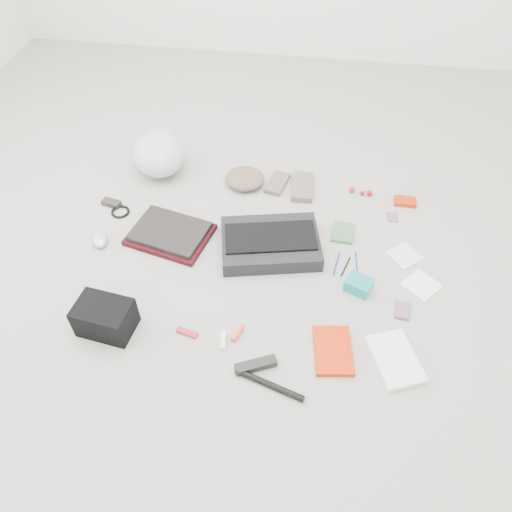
# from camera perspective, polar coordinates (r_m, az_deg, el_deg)

# --- Properties ---
(ground_plane) EXTENTS (4.00, 4.00, 0.00)m
(ground_plane) POSITION_cam_1_polar(r_m,az_deg,el_deg) (2.23, 0.00, -0.86)
(ground_plane) COLOR gray
(messenger_bag) EXTENTS (0.50, 0.40, 0.07)m
(messenger_bag) POSITION_cam_1_polar(r_m,az_deg,el_deg) (2.26, 1.65, 1.45)
(messenger_bag) COLOR black
(messenger_bag) RESTS_ON ground_plane
(bag_flap) EXTENTS (0.44, 0.27, 0.01)m
(bag_flap) POSITION_cam_1_polar(r_m,az_deg,el_deg) (2.23, 1.67, 2.20)
(bag_flap) COLOR black
(bag_flap) RESTS_ON messenger_bag
(laptop_sleeve) EXTENTS (0.41, 0.35, 0.03)m
(laptop_sleeve) POSITION_cam_1_polar(r_m,az_deg,el_deg) (2.37, -9.77, 2.40)
(laptop_sleeve) COLOR #32080C
(laptop_sleeve) RESTS_ON ground_plane
(laptop) EXTENTS (0.38, 0.31, 0.02)m
(laptop) POSITION_cam_1_polar(r_m,az_deg,el_deg) (2.35, -9.84, 2.81)
(laptop) COLOR black
(laptop) RESTS_ON laptop_sleeve
(bike_helmet) EXTENTS (0.39, 0.42, 0.20)m
(bike_helmet) POSITION_cam_1_polar(r_m,az_deg,el_deg) (2.72, -11.09, 11.44)
(bike_helmet) COLOR silver
(bike_helmet) RESTS_ON ground_plane
(beanie) EXTENTS (0.21, 0.20, 0.07)m
(beanie) POSITION_cam_1_polar(r_m,az_deg,el_deg) (2.61, -1.28, 8.85)
(beanie) COLOR brown
(beanie) RESTS_ON ground_plane
(mitten_left) EXTENTS (0.12, 0.19, 0.03)m
(mitten_left) POSITION_cam_1_polar(r_m,az_deg,el_deg) (2.62, 2.43, 8.32)
(mitten_left) COLOR #685B53
(mitten_left) RESTS_ON ground_plane
(mitten_right) EXTENTS (0.12, 0.22, 0.03)m
(mitten_right) POSITION_cam_1_polar(r_m,az_deg,el_deg) (2.60, 5.30, 7.90)
(mitten_right) COLOR #6B6055
(mitten_right) RESTS_ON ground_plane
(power_brick) EXTENTS (0.10, 0.06, 0.03)m
(power_brick) POSITION_cam_1_polar(r_m,az_deg,el_deg) (2.60, -16.18, 5.83)
(power_brick) COLOR black
(power_brick) RESTS_ON ground_plane
(cable_coil) EXTENTS (0.12, 0.12, 0.01)m
(cable_coil) POSITION_cam_1_polar(r_m,az_deg,el_deg) (2.55, -15.25, 4.90)
(cable_coil) COLOR black
(cable_coil) RESTS_ON ground_plane
(mouse) EXTENTS (0.11, 0.13, 0.04)m
(mouse) POSITION_cam_1_polar(r_m,az_deg,el_deg) (2.42, -17.43, 1.87)
(mouse) COLOR #B0B2BE
(mouse) RESTS_ON ground_plane
(camera_bag) EXTENTS (0.23, 0.18, 0.14)m
(camera_bag) POSITION_cam_1_polar(r_m,az_deg,el_deg) (2.05, -16.87, -6.75)
(camera_bag) COLOR black
(camera_bag) RESTS_ON ground_plane
(multitool) EXTENTS (0.09, 0.04, 0.01)m
(multitool) POSITION_cam_1_polar(r_m,az_deg,el_deg) (2.02, -7.89, -8.66)
(multitool) COLOR #AA1C29
(multitool) RESTS_ON ground_plane
(toiletry_tube_white) EXTENTS (0.03, 0.08, 0.02)m
(toiletry_tube_white) POSITION_cam_1_polar(r_m,az_deg,el_deg) (1.98, -3.75, -9.61)
(toiletry_tube_white) COLOR silver
(toiletry_tube_white) RESTS_ON ground_plane
(toiletry_tube_orange) EXTENTS (0.05, 0.08, 0.02)m
(toiletry_tube_orange) POSITION_cam_1_polar(r_m,az_deg,el_deg) (1.99, -2.12, -8.80)
(toiletry_tube_orange) COLOR #EB5321
(toiletry_tube_orange) RESTS_ON ground_plane
(u_lock) EXTENTS (0.16, 0.10, 0.03)m
(u_lock) POSITION_cam_1_polar(r_m,az_deg,el_deg) (1.91, -0.02, -12.38)
(u_lock) COLOR black
(u_lock) RESTS_ON ground_plane
(bike_pump) EXTENTS (0.27, 0.10, 0.03)m
(bike_pump) POSITION_cam_1_polar(r_m,az_deg,el_deg) (1.88, 1.53, -14.48)
(bike_pump) COLOR black
(bike_pump) RESTS_ON ground_plane
(book_red) EXTENTS (0.17, 0.23, 0.02)m
(book_red) POSITION_cam_1_polar(r_m,az_deg,el_deg) (1.97, 8.78, -10.62)
(book_red) COLOR red
(book_red) RESTS_ON ground_plane
(book_white) EXTENTS (0.23, 0.28, 0.02)m
(book_white) POSITION_cam_1_polar(r_m,az_deg,el_deg) (2.00, 15.61, -11.31)
(book_white) COLOR white
(book_white) RESTS_ON ground_plane
(notepad) EXTENTS (0.11, 0.14, 0.02)m
(notepad) POSITION_cam_1_polar(r_m,az_deg,el_deg) (2.39, 9.90, 2.67)
(notepad) COLOR #396A44
(notepad) RESTS_ON ground_plane
(pen_blue) EXTENTS (0.03, 0.14, 0.01)m
(pen_blue) POSITION_cam_1_polar(r_m,az_deg,el_deg) (2.25, 9.18, -0.90)
(pen_blue) COLOR navy
(pen_blue) RESTS_ON ground_plane
(pen_black) EXTENTS (0.04, 0.12, 0.01)m
(pen_black) POSITION_cam_1_polar(r_m,az_deg,el_deg) (2.25, 10.23, -1.18)
(pen_black) COLOR black
(pen_black) RESTS_ON ground_plane
(pen_navy) EXTENTS (0.02, 0.13, 0.01)m
(pen_navy) POSITION_cam_1_polar(r_m,az_deg,el_deg) (2.27, 11.41, -0.84)
(pen_navy) COLOR navy
(pen_navy) RESTS_ON ground_plane
(accordion_wallet) EXTENTS (0.13, 0.12, 0.05)m
(accordion_wallet) POSITION_cam_1_polar(r_m,az_deg,el_deg) (2.16, 11.65, -3.23)
(accordion_wallet) COLOR teal
(accordion_wallet) RESTS_ON ground_plane
(card_deck) EXTENTS (0.07, 0.09, 0.02)m
(card_deck) POSITION_cam_1_polar(r_m,az_deg,el_deg) (2.14, 16.38, -6.01)
(card_deck) COLOR slate
(card_deck) RESTS_ON ground_plane
(napkin_top) EXTENTS (0.17, 0.17, 0.01)m
(napkin_top) POSITION_cam_1_polar(r_m,az_deg,el_deg) (2.36, 16.62, 0.05)
(napkin_top) COLOR silver
(napkin_top) RESTS_ON ground_plane
(napkin_bottom) EXTENTS (0.18, 0.18, 0.01)m
(napkin_bottom) POSITION_cam_1_polar(r_m,az_deg,el_deg) (2.26, 18.37, -3.19)
(napkin_bottom) COLOR white
(napkin_bottom) RESTS_ON ground_plane
(lollipop_a) EXTENTS (0.04, 0.04, 0.03)m
(lollipop_a) POSITION_cam_1_polar(r_m,az_deg,el_deg) (2.62, 10.91, 7.42)
(lollipop_a) COLOR #A51B0E
(lollipop_a) RESTS_ON ground_plane
(lollipop_b) EXTENTS (0.03, 0.03, 0.02)m
(lollipop_b) POSITION_cam_1_polar(r_m,az_deg,el_deg) (2.61, 12.04, 7.05)
(lollipop_b) COLOR #A60C13
(lollipop_b) RESTS_ON ground_plane
(lollipop_c) EXTENTS (0.03, 0.03, 0.03)m
(lollipop_c) POSITION_cam_1_polar(r_m,az_deg,el_deg) (2.62, 12.86, 7.02)
(lollipop_c) COLOR #BD020A
(lollipop_c) RESTS_ON ground_plane
(altoids_tin) EXTENTS (0.11, 0.07, 0.02)m
(altoids_tin) POSITION_cam_1_polar(r_m,az_deg,el_deg) (2.62, 16.66, 5.99)
(altoids_tin) COLOR #AD2A0A
(altoids_tin) RESTS_ON ground_plane
(stamp_sheet) EXTENTS (0.06, 0.07, 0.00)m
(stamp_sheet) POSITION_cam_1_polar(r_m,az_deg,el_deg) (2.53, 15.31, 4.30)
(stamp_sheet) COLOR slate
(stamp_sheet) RESTS_ON ground_plane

